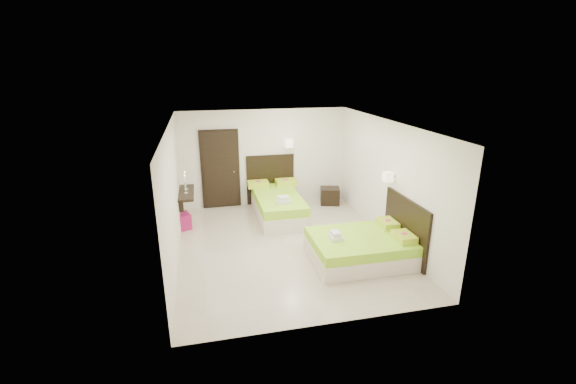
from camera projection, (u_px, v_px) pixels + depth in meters
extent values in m
plane|color=#BCAF9C|center=(287.00, 245.00, 8.32)|extent=(5.50, 5.50, 0.00)
cube|color=beige|center=(278.00, 210.00, 9.82)|extent=(1.10, 2.20, 0.35)
cube|color=#83CD20|center=(278.00, 199.00, 9.73)|extent=(1.09, 2.18, 0.22)
cube|color=black|center=(270.00, 179.00, 10.65)|extent=(1.32, 0.05, 1.37)
cube|color=#B7D226|center=(258.00, 184.00, 10.36)|extent=(0.55, 0.37, 0.15)
cylinder|color=#D03177|center=(258.00, 181.00, 10.33)|extent=(0.13, 0.13, 0.00)
cube|color=#B7D226|center=(286.00, 182.00, 10.52)|extent=(0.55, 0.37, 0.15)
cylinder|color=#D03177|center=(286.00, 179.00, 10.49)|extent=(0.13, 0.13, 0.00)
cube|color=silver|center=(283.00, 202.00, 9.13)|extent=(0.33, 0.24, 0.09)
cube|color=silver|center=(283.00, 198.00, 9.10)|extent=(0.25, 0.18, 0.09)
cube|color=beige|center=(289.00, 143.00, 10.30)|extent=(0.20, 0.20, 0.22)
cylinder|color=#2D2116|center=(288.00, 143.00, 10.37)|extent=(0.03, 0.16, 0.03)
cube|color=beige|center=(360.00, 253.00, 7.64)|extent=(1.94, 1.45, 0.31)
cube|color=#83CD20|center=(361.00, 241.00, 7.56)|extent=(1.92, 1.44, 0.19)
cube|color=black|center=(405.00, 227.00, 7.70)|extent=(0.05, 1.65, 1.21)
cube|color=#B7D226|center=(404.00, 237.00, 7.35)|extent=(0.33, 0.48, 0.14)
cylinder|color=#D03177|center=(404.00, 234.00, 7.33)|extent=(0.12, 0.12, 0.00)
cube|color=#B7D226|center=(388.00, 223.00, 7.98)|extent=(0.33, 0.48, 0.14)
cylinder|color=#D03177|center=(388.00, 220.00, 7.96)|extent=(0.12, 0.12, 0.00)
cube|color=silver|center=(335.00, 237.00, 7.41)|extent=(0.21, 0.29, 0.08)
cube|color=silver|center=(336.00, 234.00, 7.38)|extent=(0.16, 0.22, 0.08)
cube|color=beige|center=(388.00, 177.00, 7.95)|extent=(0.17, 0.17, 0.19)
cylinder|color=#2D2116|center=(391.00, 176.00, 7.97)|extent=(0.16, 0.03, 0.03)
cube|color=black|center=(330.00, 196.00, 10.72)|extent=(0.61, 0.57, 0.46)
cube|color=#91134C|center=(182.00, 221.00, 9.08)|extent=(0.47, 0.47, 0.37)
cube|color=black|center=(220.00, 170.00, 10.24)|extent=(1.02, 0.06, 2.14)
cube|color=black|center=(220.00, 170.00, 10.21)|extent=(0.88, 0.04, 2.06)
cylinder|color=silver|center=(234.00, 171.00, 10.27)|extent=(0.03, 0.10, 0.03)
cube|color=black|center=(186.00, 193.00, 9.10)|extent=(0.35, 1.20, 0.06)
cube|color=black|center=(181.00, 206.00, 8.71)|extent=(0.10, 0.04, 0.30)
cube|color=black|center=(182.00, 193.00, 9.54)|extent=(0.10, 0.04, 0.30)
cylinder|color=silver|center=(186.00, 193.00, 8.95)|extent=(0.10, 0.10, 0.02)
cylinder|color=silver|center=(186.00, 188.00, 8.91)|extent=(0.02, 0.02, 0.22)
cone|color=silver|center=(185.00, 183.00, 8.87)|extent=(0.07, 0.07, 0.04)
cylinder|color=white|center=(185.00, 179.00, 8.84)|extent=(0.02, 0.02, 0.15)
sphere|color=#FFB23F|center=(184.00, 175.00, 8.81)|extent=(0.02, 0.02, 0.02)
cylinder|color=silver|center=(186.00, 189.00, 9.23)|extent=(0.10, 0.10, 0.02)
cylinder|color=silver|center=(186.00, 185.00, 9.19)|extent=(0.02, 0.02, 0.22)
cone|color=silver|center=(185.00, 179.00, 9.15)|extent=(0.07, 0.07, 0.04)
cylinder|color=white|center=(185.00, 176.00, 9.12)|extent=(0.02, 0.02, 0.15)
sphere|color=#FFB23F|center=(185.00, 172.00, 9.09)|extent=(0.02, 0.02, 0.02)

